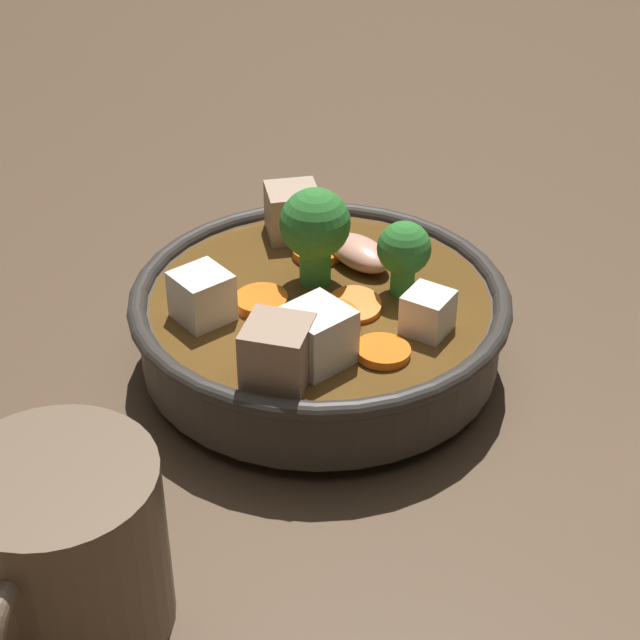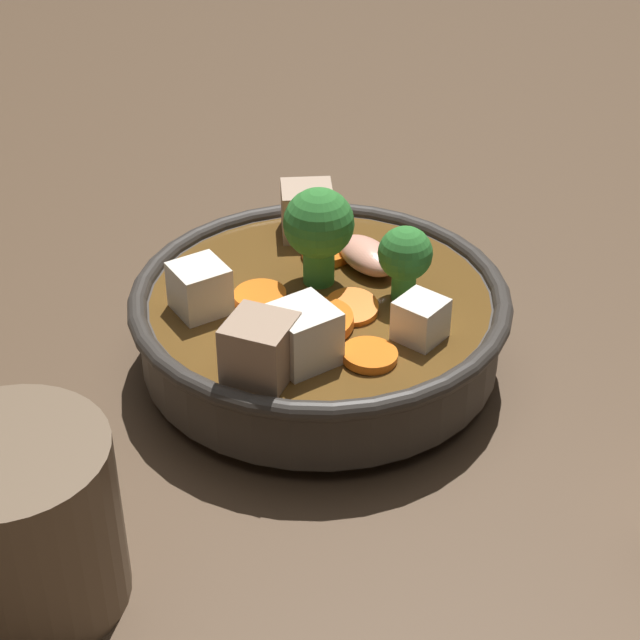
# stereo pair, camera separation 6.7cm
# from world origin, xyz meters

# --- Properties ---
(ground_plane) EXTENTS (3.00, 3.00, 0.00)m
(ground_plane) POSITION_xyz_m (0.00, 0.00, 0.00)
(ground_plane) COLOR #4C3826
(stirfry_bowl) EXTENTS (0.24, 0.24, 0.12)m
(stirfry_bowl) POSITION_xyz_m (0.00, 0.00, 0.04)
(stirfry_bowl) COLOR #38332D
(stirfry_bowl) RESTS_ON ground_plane
(dark_mug) EXTENTS (0.12, 0.10, 0.09)m
(dark_mug) POSITION_xyz_m (0.23, -0.07, 0.05)
(dark_mug) COLOR brown
(dark_mug) RESTS_ON ground_plane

